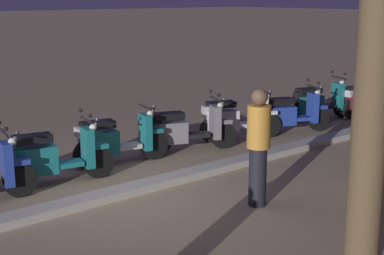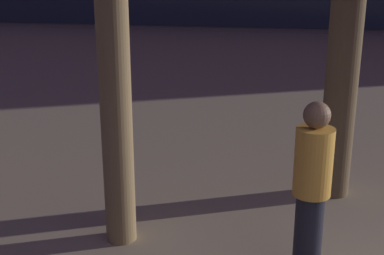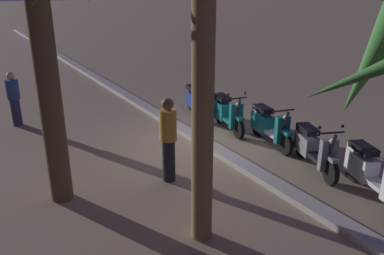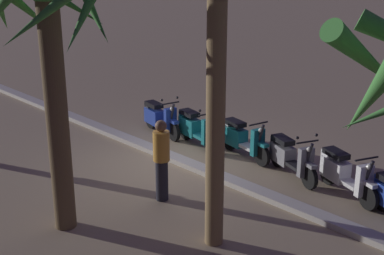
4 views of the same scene
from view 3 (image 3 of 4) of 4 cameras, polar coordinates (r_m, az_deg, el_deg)
ground_plane at (r=9.74m, az=0.71°, el=-2.40°), size 200.00×200.00×0.00m
curb_strip at (r=9.79m, az=1.39°, el=-1.92°), size 60.00×0.36×0.12m
scooter_white_mid_rear at (r=8.07m, az=24.66°, el=-5.81°), size 1.75×0.88×1.04m
scooter_grey_tail_end at (r=8.81m, az=17.28°, el=-2.79°), size 1.77×0.90×1.17m
scooter_teal_second_in_line at (r=9.88m, az=11.10°, el=0.35°), size 1.81×0.68×1.04m
scooter_teal_lead_nearest at (r=10.69m, az=5.01°, el=2.25°), size 1.78×0.68×1.17m
scooter_blue_gap_after_mid at (r=11.79m, az=0.77°, el=3.96°), size 1.81×0.67×1.17m
pedestrian_strolling_near_curb at (r=11.87m, az=-24.63°, el=3.94°), size 0.34×0.34×1.52m
pedestrian_window_shopping at (r=7.64m, az=-3.49°, el=-1.54°), size 0.34×0.34×1.73m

